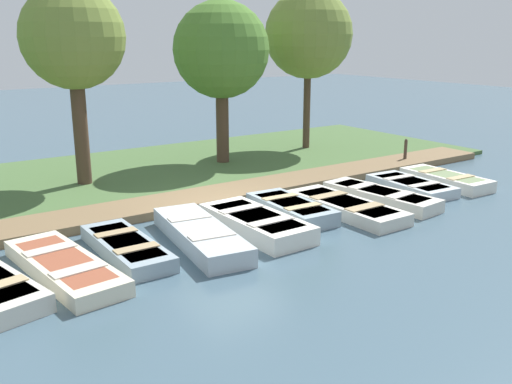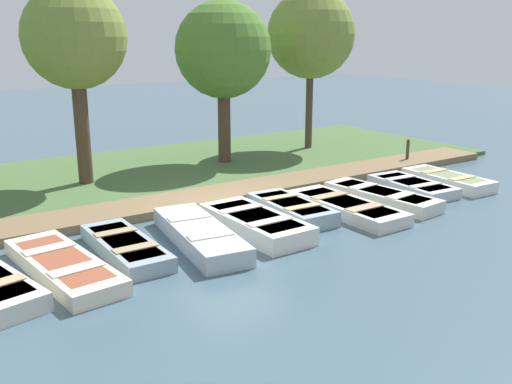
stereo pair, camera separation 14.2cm
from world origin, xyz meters
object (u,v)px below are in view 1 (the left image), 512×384
rowboat_2 (126,247)px  park_tree_right (308,35)px  mooring_post_far (405,152)px  park_tree_center (221,51)px  rowboat_6 (346,207)px  rowboat_4 (256,223)px  park_tree_left (73,39)px  rowboat_9 (446,179)px  rowboat_8 (411,186)px  rowboat_7 (380,196)px  rowboat_5 (291,209)px  rowboat_1 (64,266)px  rowboat_3 (200,235)px

rowboat_2 → park_tree_right: park_tree_right is taller
mooring_post_far → park_tree_center: park_tree_center is taller
rowboat_6 → park_tree_right: park_tree_right is taller
rowboat_4 → park_tree_left: bearing=-163.6°
rowboat_9 → park_tree_left: park_tree_left is taller
rowboat_2 → park_tree_right: bearing=123.1°
rowboat_2 → park_tree_center: 9.35m
rowboat_8 → park_tree_left: size_ratio=0.46×
rowboat_4 → mooring_post_far: 8.83m
rowboat_7 → park_tree_left: 9.55m
rowboat_4 → rowboat_8: bearing=93.0°
rowboat_4 → rowboat_6: bearing=86.7°
rowboat_7 → rowboat_9: rowboat_9 is taller
rowboat_7 → mooring_post_far: (-2.82, 4.18, 0.28)m
rowboat_4 → park_tree_center: 8.00m
rowboat_9 → rowboat_5: bearing=-90.1°
rowboat_5 → rowboat_7: bearing=84.6°
rowboat_1 → rowboat_2: (-0.29, 1.36, 0.00)m
rowboat_4 → park_tree_right: bearing=132.9°
rowboat_9 → rowboat_1: bearing=-86.9°
rowboat_6 → park_tree_center: park_tree_center is taller
park_tree_right → rowboat_5: bearing=-41.9°
rowboat_4 → rowboat_9: (-0.26, 7.16, -0.03)m
rowboat_7 → park_tree_center: bearing=-176.2°
rowboat_5 → rowboat_9: bearing=90.8°
rowboat_9 → park_tree_right: park_tree_right is taller
rowboat_1 → rowboat_2: 1.39m
rowboat_7 → rowboat_8: bearing=95.2°
rowboat_2 → rowboat_9: (0.08, 10.17, 0.02)m
park_tree_center → rowboat_7: bearing=10.0°
rowboat_1 → rowboat_9: rowboat_9 is taller
rowboat_2 → park_tree_left: (-5.83, 1.07, 4.12)m
rowboat_6 → park_tree_center: bearing=176.5°
rowboat_2 → park_tree_right: (-6.46, 10.08, 4.25)m
rowboat_8 → rowboat_5: bearing=-87.3°
mooring_post_far → park_tree_center: 7.24m
rowboat_3 → rowboat_9: bearing=99.7°
rowboat_1 → park_tree_right: 13.94m
rowboat_6 → park_tree_center: (-6.54, 0.32, 3.73)m
rowboat_1 → park_tree_left: bearing=152.2°
rowboat_7 → rowboat_8: size_ratio=1.27×
rowboat_3 → rowboat_9: (-0.22, 8.59, -0.03)m
park_tree_center → park_tree_right: 4.09m
rowboat_8 → rowboat_3: bearing=-83.4°
rowboat_1 → rowboat_6: 7.08m
rowboat_5 → park_tree_right: park_tree_right is taller
rowboat_9 → park_tree_left: size_ratio=0.48×
park_tree_left → park_tree_center: size_ratio=1.05×
rowboat_1 → rowboat_9: 11.53m
rowboat_5 → rowboat_9: (0.22, 5.77, -0.02)m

